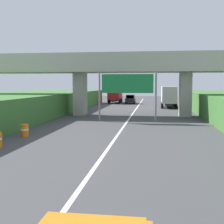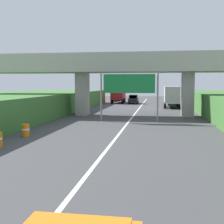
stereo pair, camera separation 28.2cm
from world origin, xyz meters
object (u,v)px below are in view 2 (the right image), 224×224
(overhead_highway_sign, at_px, (129,86))
(truck_red, at_px, (118,93))
(car_black, at_px, (133,99))
(construction_barrel_4, at_px, (26,130))
(truck_blue, at_px, (172,96))

(overhead_highway_sign, relative_size, truck_red, 0.81)
(car_black, xyz_separation_m, construction_barrel_4, (-4.69, -38.48, -0.40))
(construction_barrel_4, bearing_deg, car_black, 83.05)
(overhead_highway_sign, relative_size, construction_barrel_4, 6.53)
(truck_red, relative_size, car_black, 1.78)
(car_black, bearing_deg, truck_blue, -53.31)
(truck_blue, height_order, construction_barrel_4, truck_blue)
(overhead_highway_sign, xyz_separation_m, car_black, (-1.87, 28.72, -2.70))
(truck_blue, bearing_deg, car_black, 126.69)
(truck_blue, bearing_deg, overhead_highway_sign, -104.71)
(truck_blue, xyz_separation_m, construction_barrel_4, (-11.65, -29.14, -1.47))
(truck_blue, relative_size, car_black, 1.78)
(overhead_highway_sign, relative_size, truck_blue, 0.81)
(overhead_highway_sign, height_order, construction_barrel_4, overhead_highway_sign)
(truck_blue, xyz_separation_m, car_black, (-6.96, 9.34, -1.08))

